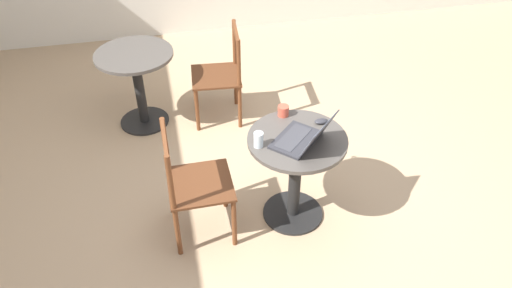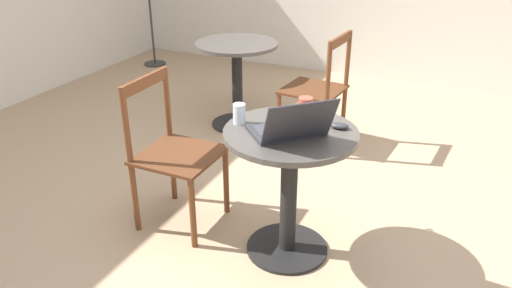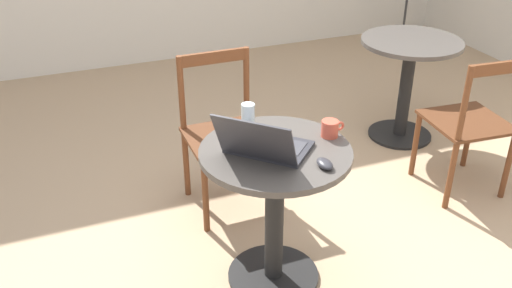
{
  "view_description": "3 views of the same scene",
  "coord_description": "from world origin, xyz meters",
  "px_view_note": "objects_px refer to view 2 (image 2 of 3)",
  "views": [
    {
      "loc": [
        -2.73,
        0.74,
        2.86
      ],
      "look_at": [
        -0.09,
        0.16,
        0.71
      ],
      "focal_mm": 35.0,
      "sensor_mm": 36.0,
      "label": 1
    },
    {
      "loc": [
        -2.33,
        -0.95,
        1.8
      ],
      "look_at": [
        -0.01,
        0.14,
        0.56
      ],
      "focal_mm": 35.0,
      "sensor_mm": 36.0,
      "label": 2
    },
    {
      "loc": [
        -1.05,
        -2.18,
        2.01
      ],
      "look_at": [
        -0.11,
        0.2,
        0.61
      ],
      "focal_mm": 40.0,
      "sensor_mm": 36.0,
      "label": 3
    }
  ],
  "objects_px": {
    "drinking_glass": "(239,114)",
    "cafe_table_mid": "(237,68)",
    "chair_mid_front": "(318,90)",
    "laptop": "(290,127)",
    "mouse": "(339,126)",
    "chair_near_back": "(173,153)",
    "cafe_table_near": "(290,170)",
    "mug": "(306,104)"
  },
  "relations": [
    {
      "from": "laptop",
      "to": "mug",
      "type": "height_order",
      "value": "laptop"
    },
    {
      "from": "cafe_table_near",
      "to": "laptop",
      "type": "bearing_deg",
      "value": -163.61
    },
    {
      "from": "chair_mid_front",
      "to": "drinking_glass",
      "type": "bearing_deg",
      "value": -178.54
    },
    {
      "from": "chair_near_back",
      "to": "drinking_glass",
      "type": "distance_m",
      "value": 0.57
    },
    {
      "from": "cafe_table_near",
      "to": "cafe_table_mid",
      "type": "bearing_deg",
      "value": 35.87
    },
    {
      "from": "cafe_table_near",
      "to": "drinking_glass",
      "type": "bearing_deg",
      "value": 95.21
    },
    {
      "from": "cafe_table_mid",
      "to": "chair_mid_front",
      "type": "distance_m",
      "value": 0.76
    },
    {
      "from": "cafe_table_near",
      "to": "mouse",
      "type": "height_order",
      "value": "mouse"
    },
    {
      "from": "mug",
      "to": "drinking_glass",
      "type": "distance_m",
      "value": 0.41
    },
    {
      "from": "cafe_table_near",
      "to": "mug",
      "type": "bearing_deg",
      "value": 5.3
    },
    {
      "from": "laptop",
      "to": "mouse",
      "type": "distance_m",
      "value": 0.28
    },
    {
      "from": "laptop",
      "to": "drinking_glass",
      "type": "xyz_separation_m",
      "value": [
        0.04,
        0.3,
        0.01
      ]
    },
    {
      "from": "chair_near_back",
      "to": "mouse",
      "type": "relative_size",
      "value": 9.17
    },
    {
      "from": "mouse",
      "to": "chair_near_back",
      "type": "bearing_deg",
      "value": 98.22
    },
    {
      "from": "chair_near_back",
      "to": "laptop",
      "type": "bearing_deg",
      "value": -94.4
    },
    {
      "from": "chair_mid_front",
      "to": "mug",
      "type": "bearing_deg",
      "value": -165.55
    },
    {
      "from": "chair_mid_front",
      "to": "drinking_glass",
      "type": "distance_m",
      "value": 1.49
    },
    {
      "from": "mug",
      "to": "cafe_table_near",
      "type": "bearing_deg",
      "value": -174.7
    },
    {
      "from": "mouse",
      "to": "laptop",
      "type": "bearing_deg",
      "value": 134.96
    },
    {
      "from": "chair_near_back",
      "to": "laptop",
      "type": "height_order",
      "value": "laptop"
    },
    {
      "from": "laptop",
      "to": "cafe_table_mid",
      "type": "bearing_deg",
      "value": 35.23
    },
    {
      "from": "cafe_table_near",
      "to": "mouse",
      "type": "bearing_deg",
      "value": -57.68
    },
    {
      "from": "mug",
      "to": "laptop",
      "type": "bearing_deg",
      "value": -172.72
    },
    {
      "from": "mouse",
      "to": "drinking_glass",
      "type": "relative_size",
      "value": 0.91
    },
    {
      "from": "cafe_table_mid",
      "to": "mug",
      "type": "bearing_deg",
      "value": -138.79
    },
    {
      "from": "cafe_table_mid",
      "to": "chair_near_back",
      "type": "height_order",
      "value": "chair_near_back"
    },
    {
      "from": "cafe_table_near",
      "to": "laptop",
      "type": "relative_size",
      "value": 1.51
    },
    {
      "from": "laptop",
      "to": "mouse",
      "type": "xyz_separation_m",
      "value": [
        0.2,
        -0.2,
        -0.03
      ]
    },
    {
      "from": "chair_near_back",
      "to": "laptop",
      "type": "xyz_separation_m",
      "value": [
        -0.06,
        -0.76,
        0.33
      ]
    },
    {
      "from": "mouse",
      "to": "mug",
      "type": "distance_m",
      "value": 0.29
    },
    {
      "from": "chair_mid_front",
      "to": "laptop",
      "type": "xyz_separation_m",
      "value": [
        -1.49,
        -0.34,
        0.33
      ]
    },
    {
      "from": "cafe_table_mid",
      "to": "mouse",
      "type": "relative_size",
      "value": 7.48
    },
    {
      "from": "drinking_glass",
      "to": "laptop",
      "type": "bearing_deg",
      "value": -96.67
    },
    {
      "from": "laptop",
      "to": "mouse",
      "type": "bearing_deg",
      "value": -45.04
    },
    {
      "from": "mug",
      "to": "drinking_glass",
      "type": "relative_size",
      "value": 1.06
    },
    {
      "from": "chair_mid_front",
      "to": "mug",
      "type": "xyz_separation_m",
      "value": [
        -1.14,
        -0.29,
        0.33
      ]
    },
    {
      "from": "cafe_table_mid",
      "to": "chair_near_back",
      "type": "relative_size",
      "value": 0.82
    },
    {
      "from": "chair_mid_front",
      "to": "laptop",
      "type": "distance_m",
      "value": 1.56
    },
    {
      "from": "cafe_table_mid",
      "to": "laptop",
      "type": "xyz_separation_m",
      "value": [
        -1.55,
        -1.1,
        0.27
      ]
    },
    {
      "from": "cafe_table_near",
      "to": "chair_near_back",
      "type": "xyz_separation_m",
      "value": [
        -0.0,
        0.74,
        -0.06
      ]
    },
    {
      "from": "chair_mid_front",
      "to": "laptop",
      "type": "height_order",
      "value": "laptop"
    },
    {
      "from": "drinking_glass",
      "to": "cafe_table_mid",
      "type": "bearing_deg",
      "value": 27.67
    }
  ]
}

